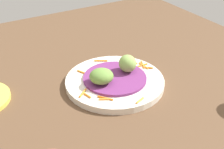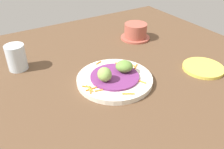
{
  "view_description": "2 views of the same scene",
  "coord_description": "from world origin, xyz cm",
  "px_view_note": "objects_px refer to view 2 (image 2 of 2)",
  "views": [
    {
      "loc": [
        -51.13,
        27.5,
        42.36
      ],
      "look_at": [
        2.24,
        -4.13,
        4.59
      ],
      "focal_mm": 49.37,
      "sensor_mm": 36.0,
      "label": 1
    },
    {
      "loc": [
        54.04,
        -37.88,
        44.17
      ],
      "look_at": [
        1.21,
        -5.25,
        4.62
      ],
      "focal_mm": 38.69,
      "sensor_mm": 36.0,
      "label": 2
    }
  ],
  "objects_px": {
    "guac_scoop_center": "(105,74)",
    "side_plate_small": "(203,68)",
    "guac_scoop_left": "(124,66)",
    "main_plate": "(115,79)",
    "water_glass": "(16,57)",
    "terracotta_bowl": "(135,32)"
  },
  "relations": [
    {
      "from": "main_plate",
      "to": "side_plate_small",
      "type": "xyz_separation_m",
      "value": [
        0.09,
        0.29,
        -0.0
      ]
    },
    {
      "from": "guac_scoop_left",
      "to": "main_plate",
      "type": "bearing_deg",
      "value": -80.21
    },
    {
      "from": "terracotta_bowl",
      "to": "water_glass",
      "type": "bearing_deg",
      "value": -90.72
    },
    {
      "from": "guac_scoop_center",
      "to": "water_glass",
      "type": "distance_m",
      "value": 0.31
    },
    {
      "from": "main_plate",
      "to": "guac_scoop_center",
      "type": "height_order",
      "value": "guac_scoop_center"
    },
    {
      "from": "guac_scoop_center",
      "to": "water_glass",
      "type": "height_order",
      "value": "water_glass"
    },
    {
      "from": "guac_scoop_left",
      "to": "terracotta_bowl",
      "type": "height_order",
      "value": "terracotta_bowl"
    },
    {
      "from": "terracotta_bowl",
      "to": "water_glass",
      "type": "height_order",
      "value": "water_glass"
    },
    {
      "from": "guac_scoop_center",
      "to": "main_plate",
      "type": "bearing_deg",
      "value": 99.79
    },
    {
      "from": "guac_scoop_left",
      "to": "terracotta_bowl",
      "type": "distance_m",
      "value": 0.31
    },
    {
      "from": "guac_scoop_center",
      "to": "terracotta_bowl",
      "type": "xyz_separation_m",
      "value": [
        -0.24,
        0.29,
        -0.01
      ]
    },
    {
      "from": "side_plate_small",
      "to": "guac_scoop_center",
      "type": "bearing_deg",
      "value": -104.68
    },
    {
      "from": "guac_scoop_center",
      "to": "side_plate_small",
      "type": "relative_size",
      "value": 0.32
    },
    {
      "from": "guac_scoop_center",
      "to": "side_plate_small",
      "type": "xyz_separation_m",
      "value": [
        0.09,
        0.33,
        -0.04
      ]
    },
    {
      "from": "side_plate_small",
      "to": "terracotta_bowl",
      "type": "distance_m",
      "value": 0.33
    },
    {
      "from": "guac_scoop_left",
      "to": "guac_scoop_center",
      "type": "distance_m",
      "value": 0.08
    },
    {
      "from": "main_plate",
      "to": "guac_scoop_center",
      "type": "xyz_separation_m",
      "value": [
        0.01,
        -0.04,
        0.04
      ]
    },
    {
      "from": "side_plate_small",
      "to": "guac_scoop_left",
      "type": "bearing_deg",
      "value": -111.68
    },
    {
      "from": "guac_scoop_left",
      "to": "water_glass",
      "type": "relative_size",
      "value": 0.64
    },
    {
      "from": "water_glass",
      "to": "guac_scoop_center",
      "type": "bearing_deg",
      "value": 38.74
    },
    {
      "from": "terracotta_bowl",
      "to": "guac_scoop_left",
      "type": "bearing_deg",
      "value": -43.05
    },
    {
      "from": "guac_scoop_left",
      "to": "side_plate_small",
      "type": "bearing_deg",
      "value": 68.32
    }
  ]
}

